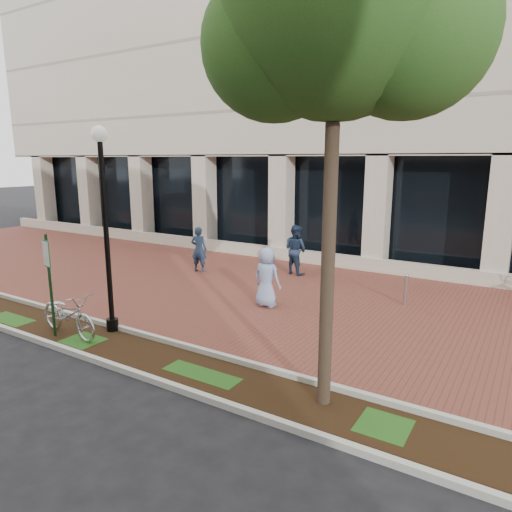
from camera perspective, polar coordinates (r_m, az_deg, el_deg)
The scene contains 14 objects.
ground at distance 14.13m, azimuth 0.61°, elevation -4.61°, with size 120.00×120.00×0.00m, color black.
brick_plaza at distance 14.13m, azimuth 0.61°, elevation -4.59°, with size 40.00×9.00×0.01m, color brown.
planting_strip at distance 10.28m, azimuth -15.12°, elevation -11.56°, with size 40.00×1.50×0.01m, color black.
curb_plaza_side at distance 10.74m, azimuth -12.18°, elevation -10.05°, with size 40.00×0.12×0.12m, color beige.
curb_street_side at distance 9.82m, azimuth -18.40°, elevation -12.58°, with size 40.00×0.12×0.12m, color beige.
near_office_building at distance 23.90m, azimuth 15.39°, elevation 26.18°, with size 40.00×12.12×16.00m.
parking_sign at distance 11.31m, azimuth -24.50°, elevation -1.90°, with size 0.34×0.07×2.41m.
lamppost at distance 11.01m, azimuth -18.33°, elevation 4.30°, with size 0.36×0.36×4.77m.
street_tree at distance 7.43m, azimuth 10.55°, elevation 27.63°, with size 4.11×3.43×8.01m.
locked_bicycle at distance 11.51m, azimuth -22.39°, elevation -6.70°, with size 0.70×2.02×1.06m, color #BABABE.
pedestrian_left at distance 16.69m, azimuth -7.15°, elevation 0.82°, with size 0.61×0.40×1.66m, color navy.
pedestrian_mid at distance 16.27m, azimuth 4.95°, elevation 0.80°, with size 0.87×0.68×1.78m, color #1D2D49.
pedestrian_right at distance 12.65m, azimuth 1.35°, elevation -2.66°, with size 0.82×0.53×1.68m, color #8CA4D1.
bollard at distance 13.51m, azimuth 18.21°, elevation -3.98°, with size 0.12×0.12×0.91m.
Camera 1 is at (7.04, -11.57, 4.05)m, focal length 32.00 mm.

